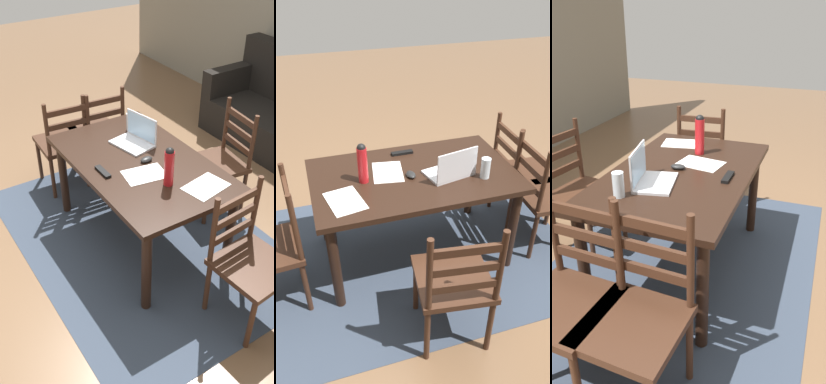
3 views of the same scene
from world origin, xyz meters
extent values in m
plane|color=brown|center=(0.00, 0.00, 0.00)|extent=(14.00, 14.00, 0.00)
cube|color=#333D4C|center=(0.00, 0.00, 0.00)|extent=(2.54, 1.83, 0.01)
cube|color=black|center=(0.00, 0.00, 0.72)|extent=(1.46, 0.89, 0.04)
cylinder|color=black|center=(-0.65, -0.36, 0.35)|extent=(0.07, 0.07, 0.70)
cylinder|color=black|center=(0.65, -0.36, 0.35)|extent=(0.07, 0.07, 0.70)
cylinder|color=black|center=(-0.65, 0.36, 0.35)|extent=(0.07, 0.07, 0.70)
cylinder|color=black|center=(0.65, 0.36, 0.35)|extent=(0.07, 0.07, 0.70)
cube|color=#3D2316|center=(-1.06, -0.18, 0.45)|extent=(0.46, 0.46, 0.04)
cylinder|color=#3D2316|center=(-1.26, -0.36, 0.21)|extent=(0.04, 0.04, 0.43)
cylinder|color=#3D2316|center=(-1.24, 0.02, 0.21)|extent=(0.04, 0.04, 0.43)
cylinder|color=#3D2316|center=(-0.88, -0.38, 0.21)|extent=(0.04, 0.04, 0.43)
cylinder|color=#3D2316|center=(-0.86, 0.00, 0.21)|extent=(0.04, 0.04, 0.43)
cylinder|color=#3D2316|center=(-0.87, -0.38, 0.70)|extent=(0.04, 0.04, 0.50)
cylinder|color=#3D2316|center=(-0.85, 0.00, 0.70)|extent=(0.04, 0.04, 0.50)
cube|color=#3D2316|center=(-0.86, -0.19, 0.60)|extent=(0.04, 0.36, 0.05)
cube|color=#3D2316|center=(-0.86, -0.19, 0.72)|extent=(0.04, 0.36, 0.05)
cube|color=#3D2316|center=(-0.86, -0.19, 0.85)|extent=(0.04, 0.36, 0.05)
cube|color=#3D2316|center=(1.06, 0.18, 0.45)|extent=(0.48, 0.48, 0.04)
cylinder|color=#3D2316|center=(1.26, 0.00, 0.21)|extent=(0.04, 0.04, 0.43)
cylinder|color=#3D2316|center=(0.85, 0.35, 0.21)|extent=(0.04, 0.04, 0.43)
cylinder|color=#3D2316|center=(0.89, -0.03, 0.21)|extent=(0.04, 0.04, 0.43)
cylinder|color=#3D2316|center=(0.84, 0.35, 0.70)|extent=(0.04, 0.04, 0.50)
cylinder|color=#3D2316|center=(0.88, -0.03, 0.70)|extent=(0.04, 0.04, 0.50)
cube|color=#3D2316|center=(0.86, 0.16, 0.60)|extent=(0.05, 0.36, 0.05)
cube|color=#3D2316|center=(0.86, 0.16, 0.72)|extent=(0.05, 0.36, 0.05)
cube|color=#3D2316|center=(0.86, 0.16, 0.85)|extent=(0.05, 0.36, 0.05)
cube|color=#3D2316|center=(-1.06, 0.18, 0.45)|extent=(0.46, 0.46, 0.04)
cylinder|color=#3D2316|center=(-1.26, 0.00, 0.21)|extent=(0.04, 0.04, 0.43)
cylinder|color=#3D2316|center=(-1.24, 0.38, 0.21)|extent=(0.04, 0.04, 0.43)
cylinder|color=#3D2316|center=(-0.88, -0.02, 0.21)|extent=(0.04, 0.04, 0.43)
cylinder|color=#3D2316|center=(-0.86, 0.36, 0.21)|extent=(0.04, 0.04, 0.43)
cylinder|color=#3D2316|center=(-0.87, -0.02, 0.70)|extent=(0.04, 0.04, 0.50)
cylinder|color=#3D2316|center=(-0.85, 0.36, 0.70)|extent=(0.04, 0.04, 0.50)
cube|color=#3D2316|center=(-0.86, 0.17, 0.60)|extent=(0.04, 0.36, 0.05)
cube|color=#3D2316|center=(-0.86, 0.17, 0.72)|extent=(0.04, 0.36, 0.05)
cube|color=#3D2316|center=(-0.86, 0.17, 0.85)|extent=(0.04, 0.36, 0.05)
cube|color=#3D2316|center=(0.00, 0.77, 0.45)|extent=(0.50, 0.50, 0.04)
cylinder|color=#3D2316|center=(0.16, 0.56, 0.21)|extent=(0.04, 0.04, 0.43)
cylinder|color=#3D2316|center=(-0.21, 0.61, 0.21)|extent=(0.04, 0.04, 0.43)
cylinder|color=#3D2316|center=(0.21, 0.94, 0.21)|extent=(0.04, 0.04, 0.43)
cylinder|color=#3D2316|center=(-0.16, 0.99, 0.21)|extent=(0.04, 0.04, 0.43)
cylinder|color=#3D2316|center=(0.22, 0.95, 0.70)|extent=(0.04, 0.04, 0.50)
cylinder|color=#3D2316|center=(-0.16, 1.00, 0.70)|extent=(0.04, 0.04, 0.50)
cube|color=#3D2316|center=(0.03, 0.97, 0.60)|extent=(0.36, 0.07, 0.05)
cube|color=#3D2316|center=(0.03, 0.97, 0.72)|extent=(0.36, 0.07, 0.05)
cube|color=#3D2316|center=(0.03, 0.97, 0.85)|extent=(0.36, 0.07, 0.05)
cube|color=black|center=(-1.21, 2.07, 0.55)|extent=(0.16, 0.80, 0.30)
cube|color=silver|center=(-0.23, 0.08, 0.75)|extent=(0.36, 0.28, 0.02)
cube|color=silver|center=(-0.26, 0.18, 0.86)|extent=(0.32, 0.08, 0.21)
cube|color=#A5CCEA|center=(-0.26, 0.17, 0.86)|extent=(0.29, 0.07, 0.19)
cylinder|color=red|center=(0.36, 0.00, 0.87)|extent=(0.07, 0.07, 0.26)
sphere|color=black|center=(0.36, 0.00, 1.00)|extent=(0.06, 0.06, 0.06)
cylinder|color=silver|center=(-0.46, 0.20, 0.81)|extent=(0.07, 0.07, 0.15)
ellipsoid|color=black|center=(0.03, 0.04, 0.76)|extent=(0.07, 0.10, 0.03)
cube|color=black|center=(-0.01, -0.31, 0.75)|extent=(0.17, 0.05, 0.02)
cube|color=white|center=(0.52, 0.20, 0.74)|extent=(0.26, 0.33, 0.00)
cube|color=white|center=(0.17, -0.07, 0.74)|extent=(0.26, 0.33, 0.00)
camera|label=1|loc=(2.33, -1.51, 2.45)|focal=40.96mm
camera|label=2|loc=(0.71, 2.22, 2.12)|focal=35.37mm
camera|label=3|loc=(-2.16, -0.85, 1.72)|focal=36.12mm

